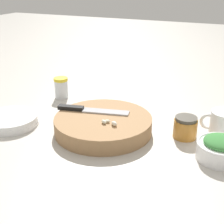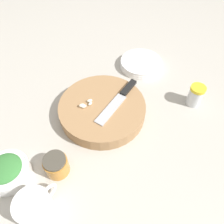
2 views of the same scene
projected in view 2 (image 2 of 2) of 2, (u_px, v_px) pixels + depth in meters
name	position (u px, v px, depth m)	size (l,w,h in m)	color
ground_plane	(106.00, 124.00, 0.77)	(5.00, 5.00, 0.00)	#B2ADA3
cutting_board	(102.00, 109.00, 0.78)	(0.31, 0.31, 0.05)	#9E754C
chef_knife	(120.00, 98.00, 0.77)	(0.23, 0.08, 0.01)	black
garlic_cloves	(85.00, 104.00, 0.75)	(0.05, 0.03, 0.01)	silver
herb_bowl	(7.00, 171.00, 0.62)	(0.13, 0.13, 0.06)	white
spice_jar	(195.00, 95.00, 0.79)	(0.05, 0.05, 0.08)	silver
coffee_mug	(35.00, 207.00, 0.55)	(0.12, 0.09, 0.08)	white
plate_stack	(141.00, 64.00, 0.95)	(0.18, 0.18, 0.03)	white
honey_jar	(56.00, 165.00, 0.63)	(0.07, 0.07, 0.07)	#BC7A2D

